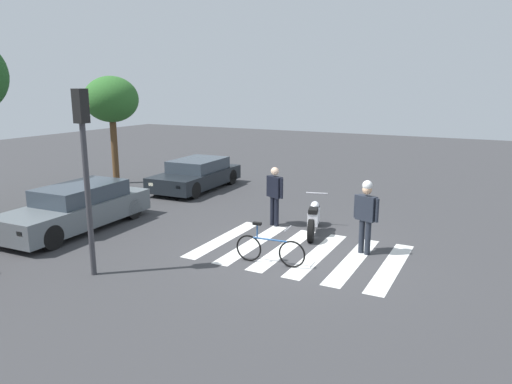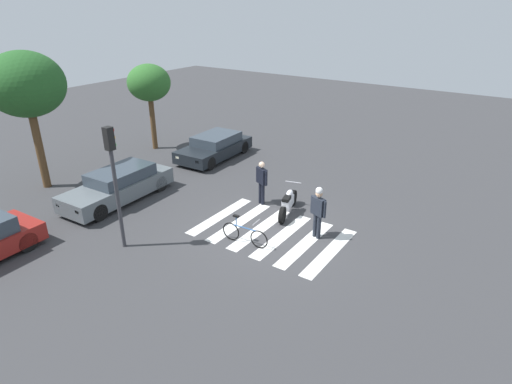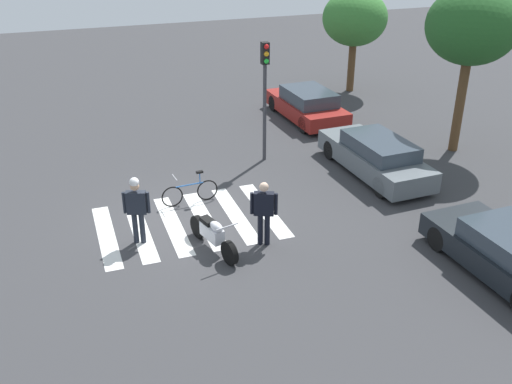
{
  "view_description": "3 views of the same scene",
  "coord_description": "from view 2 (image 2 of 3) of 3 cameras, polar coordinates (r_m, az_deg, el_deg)",
  "views": [
    {
      "loc": [
        -10.57,
        -4.21,
        4.1
      ],
      "look_at": [
        0.76,
        1.66,
        1.22
      ],
      "focal_mm": 33.29,
      "sensor_mm": 36.0,
      "label": 1
    },
    {
      "loc": [
        -11.07,
        -6.88,
        7.4
      ],
      "look_at": [
        0.44,
        0.93,
        1.15
      ],
      "focal_mm": 30.03,
      "sensor_mm": 36.0,
      "label": 2
    },
    {
      "loc": [
        13.89,
        -2.95,
        7.93
      ],
      "look_at": [
        0.57,
        1.78,
        0.91
      ],
      "focal_mm": 40.77,
      "sensor_mm": 36.0,
      "label": 3
    }
  ],
  "objects": [
    {
      "name": "car_grey_coupe",
      "position": [
        17.98,
        -17.82,
        0.82
      ],
      "size": [
        4.73,
        1.87,
        1.29
      ],
      "color": "black",
      "rests_on": "ground_plane"
    },
    {
      "name": "crosswalk_stripes",
      "position": [
        14.99,
        2.0,
        -5.41
      ],
      "size": [
        3.43,
        4.95,
        0.01
      ],
      "color": "silver",
      "rests_on": "ground_plane"
    },
    {
      "name": "officer_on_foot",
      "position": [
        16.64,
        0.76,
        1.63
      ],
      "size": [
        0.39,
        0.65,
        1.77
      ],
      "color": "black",
      "rests_on": "ground_plane"
    },
    {
      "name": "ground_plane",
      "position": [
        14.99,
        2.0,
        -5.42
      ],
      "size": [
        60.0,
        60.0,
        0.0
      ],
      "primitive_type": "plane",
      "color": "#38383A"
    },
    {
      "name": "street_tree_far",
      "position": [
        23.34,
        -14.06,
        13.85
      ],
      "size": [
        2.21,
        2.21,
        4.48
      ],
      "color": "brown",
      "rests_on": "ground_plane"
    },
    {
      "name": "officer_by_motorcycle",
      "position": [
        14.34,
        8.27,
        -2.21
      ],
      "size": [
        0.35,
        0.66,
        1.86
      ],
      "color": "#1E232D",
      "rests_on": "ground_plane"
    },
    {
      "name": "leaning_bicycle",
      "position": [
        14.17,
        -1.54,
        -5.62
      ],
      "size": [
        0.46,
        1.72,
        0.98
      ],
      "color": "black",
      "rests_on": "ground_plane"
    },
    {
      "name": "street_tree_mid",
      "position": [
        19.58,
        -28.33,
        12.41
      ],
      "size": [
        3.04,
        3.04,
        5.67
      ],
      "color": "brown",
      "rests_on": "ground_plane"
    },
    {
      "name": "car_black_suv",
      "position": [
        22.01,
        -5.51,
        6.03
      ],
      "size": [
        4.34,
        2.05,
        1.2
      ],
      "color": "black",
      "rests_on": "ground_plane"
    },
    {
      "name": "police_motorcycle",
      "position": [
        16.12,
        4.3,
        -1.43
      ],
      "size": [
        2.14,
        0.83,
        1.03
      ],
      "color": "black",
      "rests_on": "ground_plane"
    },
    {
      "name": "traffic_light_pole",
      "position": [
        13.72,
        -18.41,
        2.94
      ],
      "size": [
        0.33,
        0.24,
        4.03
      ],
      "color": "#38383D",
      "rests_on": "ground_plane"
    }
  ]
}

